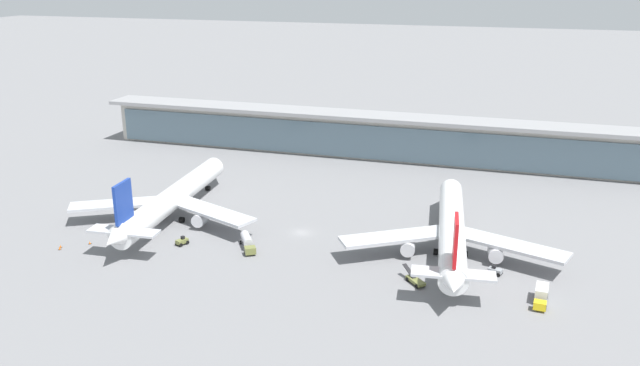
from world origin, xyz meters
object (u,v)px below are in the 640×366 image
object	(u,v)px
airliner_left_stand	(172,199)
safety_cone_charlie	(90,243)
service_truck_by_tail_olive	(247,242)
safety_cone_bravo	(60,248)
service_truck_mid_apron_olive	(182,241)
airliner_centre_stand	(452,230)
safety_cone_alpha	(60,246)
service_truck_on_taxiway_olive	(415,280)
service_truck_at_far_stand_grey	(101,206)
service_truck_under_wing_yellow	(541,295)
service_truck_near_nose_grey	(495,271)

from	to	relation	value
airliner_left_stand	safety_cone_charlie	distance (m)	23.02
service_truck_by_tail_olive	safety_cone_bravo	world-z (taller)	service_truck_by_tail_olive
airliner_left_stand	service_truck_mid_apron_olive	world-z (taller)	airliner_left_stand
airliner_centre_stand	safety_cone_charlie	size ratio (longest dim) A/B	91.86
service_truck_by_tail_olive	safety_cone_charlie	bearing A→B (deg)	-166.87
airliner_left_stand	safety_cone_alpha	distance (m)	28.76
safety_cone_bravo	safety_cone_charlie	xyz separation A→B (m)	(4.56, 4.79, 0.00)
airliner_left_stand	service_truck_on_taxiway_olive	bearing A→B (deg)	-15.11
service_truck_on_taxiway_olive	service_truck_at_far_stand_grey	xyz separation A→B (m)	(-86.32, 18.11, 0.07)
service_truck_under_wing_yellow	service_truck_on_taxiway_olive	world-z (taller)	service_truck_under_wing_yellow
service_truck_mid_apron_olive	service_truck_on_taxiway_olive	distance (m)	54.68
service_truck_mid_apron_olive	safety_cone_charlie	xyz separation A→B (m)	(-20.70, -5.89, -0.56)
airliner_centre_stand	service_truck_on_taxiway_olive	size ratio (longest dim) A/B	10.90
service_truck_mid_apron_olive	service_truck_at_far_stand_grey	distance (m)	34.94
airliner_centre_stand	service_truck_on_taxiway_olive	bearing A→B (deg)	-106.51
service_truck_mid_apron_olive	safety_cone_alpha	size ratio (longest dim) A/B	4.71
service_truck_near_nose_grey	airliner_centre_stand	bearing A→B (deg)	140.09
service_truck_mid_apron_olive	service_truck_on_taxiway_olive	xyz separation A→B (m)	(54.56, -3.55, -0.07)
airliner_centre_stand	safety_cone_alpha	bearing A→B (deg)	-164.61
service_truck_under_wing_yellow	safety_cone_bravo	distance (m)	104.26
safety_cone_alpha	service_truck_on_taxiway_olive	bearing A→B (deg)	4.34
service_truck_by_tail_olive	safety_cone_bravo	xyz separation A→B (m)	(-40.53, -13.18, -1.39)
service_truck_mid_apron_olive	service_truck_under_wing_yellow	bearing A→B (deg)	-3.23
service_truck_by_tail_olive	safety_cone_alpha	xyz separation A→B (m)	(-41.09, -12.15, -1.39)
airliner_left_stand	safety_cone_alpha	xyz separation A→B (m)	(-15.68, -23.57, -5.08)
airliner_left_stand	service_truck_near_nose_grey	bearing A→B (deg)	-6.04
service_truck_on_taxiway_olive	service_truck_under_wing_yellow	bearing A→B (deg)	-2.11
safety_cone_bravo	service_truck_on_taxiway_olive	bearing A→B (deg)	5.11
service_truck_on_taxiway_olive	safety_cone_alpha	bearing A→B (deg)	-175.66
service_truck_at_far_stand_grey	service_truck_near_nose_grey	bearing A→B (deg)	-5.12
service_truck_on_taxiway_olive	safety_cone_bravo	world-z (taller)	service_truck_on_taxiway_olive
airliner_left_stand	service_truck_on_taxiway_olive	size ratio (longest dim) A/B	10.91
service_truck_near_nose_grey	service_truck_by_tail_olive	xyz separation A→B (m)	(-54.56, -2.96, 0.83)
airliner_centre_stand	service_truck_mid_apron_olive	size ratio (longest dim) A/B	19.52
service_truck_near_nose_grey	airliner_left_stand	bearing A→B (deg)	173.96
service_truck_under_wing_yellow	service_truck_on_taxiway_olive	size ratio (longest dim) A/B	1.26
service_truck_near_nose_grey	service_truck_on_taxiway_olive	size ratio (longest dim) A/B	0.55
service_truck_mid_apron_olive	safety_cone_bravo	bearing A→B (deg)	-157.08
safety_cone_charlie	service_truck_under_wing_yellow	bearing A→B (deg)	0.83
airliner_left_stand	safety_cone_alpha	size ratio (longest dim) A/B	91.91
service_truck_by_tail_olive	service_truck_on_taxiway_olive	size ratio (longest dim) A/B	1.43
service_truck_at_far_stand_grey	service_truck_on_taxiway_olive	bearing A→B (deg)	-11.85
service_truck_under_wing_yellow	service_truck_mid_apron_olive	world-z (taller)	service_truck_under_wing_yellow
airliner_centre_stand	service_truck_by_tail_olive	distance (m)	46.06
service_truck_under_wing_yellow	service_truck_by_tail_olive	world-z (taller)	service_truck_under_wing_yellow
service_truck_on_taxiway_olive	safety_cone_charlie	world-z (taller)	service_truck_on_taxiway_olive
service_truck_mid_apron_olive	service_truck_near_nose_grey	bearing A→B (deg)	4.46
service_truck_at_far_stand_grey	safety_cone_charlie	world-z (taller)	service_truck_at_far_stand_grey
service_truck_at_far_stand_grey	safety_cone_alpha	size ratio (longest dim) A/B	4.76
service_truck_near_nose_grey	service_truck_under_wing_yellow	bearing A→B (deg)	-47.81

